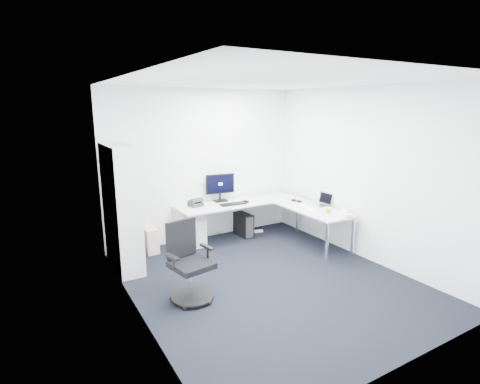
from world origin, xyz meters
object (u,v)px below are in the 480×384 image
bookshelf (122,208)px  monitor (220,187)px  laptop (318,200)px  l_desk (249,225)px  task_chair (191,263)px

bookshelf → monitor: bookshelf is taller
laptop → l_desk: bearing=146.9°
bookshelf → laptop: 3.27m
bookshelf → task_chair: bearing=-70.9°
l_desk → bookshelf: bearing=178.7°
bookshelf → task_chair: bookshelf is taller
l_desk → monitor: size_ratio=4.31×
task_chair → laptop: size_ratio=3.12×
bookshelf → monitor: bearing=15.0°
laptop → bookshelf: bearing=166.1°
task_chair → monitor: 2.41m
l_desk → laptop: size_ratio=7.31×
monitor → bookshelf: bearing=-158.6°
monitor → task_chair: bearing=-119.7°
monitor → l_desk: bearing=-56.4°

